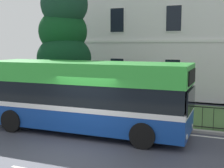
% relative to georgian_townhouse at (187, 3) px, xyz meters
% --- Properties ---
extents(ground_plane, '(60.00, 56.00, 0.18)m').
position_rel_georgian_townhouse_xyz_m(ground_plane, '(-1.48, -14.64, -6.99)').
color(ground_plane, '#3D3F4B').
extents(georgian_townhouse, '(19.57, 10.36, 13.62)m').
position_rel_georgian_townhouse_xyz_m(georgian_townhouse, '(0.00, 0.00, 0.00)').
color(georgian_townhouse, silver).
rests_on(georgian_townhouse, ground_plane).
extents(iron_verge_railing, '(13.42, 0.04, 0.97)m').
position_rel_georgian_townhouse_xyz_m(iron_verge_railing, '(0.00, -11.29, -6.35)').
color(iron_verge_railing, black).
rests_on(iron_verge_railing, ground_plane).
extents(evergreen_tree, '(4.40, 4.40, 7.25)m').
position_rel_georgian_townhouse_xyz_m(evergreen_tree, '(-5.48, -9.19, -3.84)').
color(evergreen_tree, '#423328').
rests_on(evergreen_tree, ground_plane).
extents(single_decker_bus, '(8.92, 2.74, 3.01)m').
position_rel_georgian_townhouse_xyz_m(single_decker_bus, '(-2.14, -13.25, -5.39)').
color(single_decker_bus, navy).
rests_on(single_decker_bus, ground_plane).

